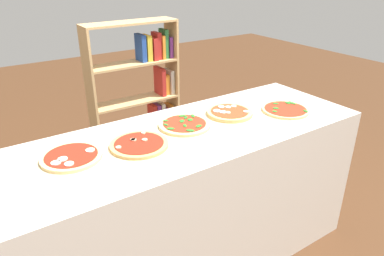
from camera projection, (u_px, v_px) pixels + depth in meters
ground_plane at (192, 256)px, 2.43m from camera, size 12.00×12.00×0.00m
counter at (192, 199)px, 2.23m from camera, size 2.11×0.75×0.94m
parchment_paper at (192, 131)px, 2.03m from camera, size 1.78×0.52×0.00m
pizza_mozzarella_0 at (71, 157)px, 1.74m from camera, size 0.30×0.30×0.02m
pizza_mushroom_1 at (139, 145)px, 1.86m from camera, size 0.31×0.31×0.03m
pizza_spinach_2 at (185, 125)px, 2.09m from camera, size 0.30×0.30×0.02m
pizza_mozzarella_3 at (230, 113)px, 2.25m from camera, size 0.29×0.29×0.03m
pizza_spinach_4 at (285, 110)px, 2.30m from camera, size 0.30×0.30×0.02m
bookshelf at (147, 99)px, 3.26m from camera, size 0.80×0.22×1.37m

